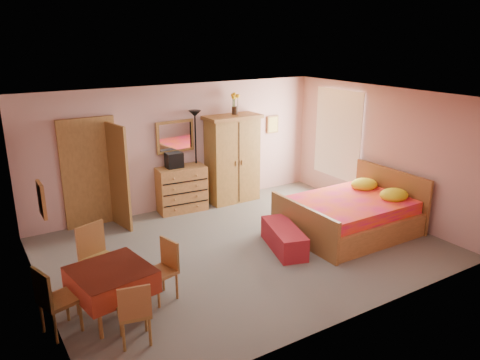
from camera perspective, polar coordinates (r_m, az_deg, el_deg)
floor at (r=8.21m, az=0.52°, el=-8.33°), size 6.50×6.50×0.00m
ceiling at (r=7.45m, az=0.58°, el=9.97°), size 6.50×6.50×0.00m
wall_back at (r=9.86m, az=-7.30°, el=4.00°), size 6.50×0.10×2.60m
wall_front at (r=5.91m, az=13.76°, el=-5.69°), size 6.50×0.10×2.60m
wall_left at (r=6.67m, az=-23.78°, el=-4.00°), size 0.10×5.00×2.60m
wall_right at (r=9.81m, az=16.81°, el=3.32°), size 0.10×5.00×2.60m
doorway at (r=9.30m, az=-17.82°, el=0.71°), size 1.06×0.12×2.15m
window at (r=10.55m, az=11.88°, el=5.49°), size 0.08×1.40×1.95m
picture_left at (r=5.98m, az=-23.05°, el=-2.22°), size 0.04×0.32×0.42m
picture_back at (r=10.95m, az=4.01°, el=6.78°), size 0.30×0.04×0.40m
chest_of_drawers at (r=9.81m, az=-7.14°, el=-1.08°), size 1.04×0.58×0.95m
wall_mirror at (r=9.71m, az=-7.90°, el=5.28°), size 0.84×0.08×0.66m
stereo at (r=9.62m, az=-8.04°, el=2.41°), size 0.34×0.26×0.31m
floor_lamp at (r=9.91m, az=-5.37°, el=2.53°), size 0.32×0.32×2.06m
wardrobe at (r=10.20m, az=-0.93°, el=2.60°), size 1.23×0.64×1.91m
sunflower_vase at (r=10.06m, az=-0.64°, el=9.30°), size 0.19×0.19×0.46m
bed at (r=8.88m, az=13.19°, el=-3.05°), size 2.31×1.82×1.06m
bench at (r=8.15m, az=5.36°, el=-7.05°), size 0.78×1.28×0.40m
dining_table at (r=6.48m, az=-15.27°, el=-13.13°), size 1.07×1.07×0.69m
chair_south at (r=5.91m, az=-12.81°, el=-15.30°), size 0.45×0.45×0.83m
chair_north at (r=7.04m, az=-16.63°, el=-9.25°), size 0.57×0.57×0.99m
chair_west at (r=6.31m, az=-21.18°, el=-13.42°), size 0.51×0.51×0.91m
chair_east at (r=6.68m, az=-9.70°, el=-10.93°), size 0.47×0.47×0.85m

